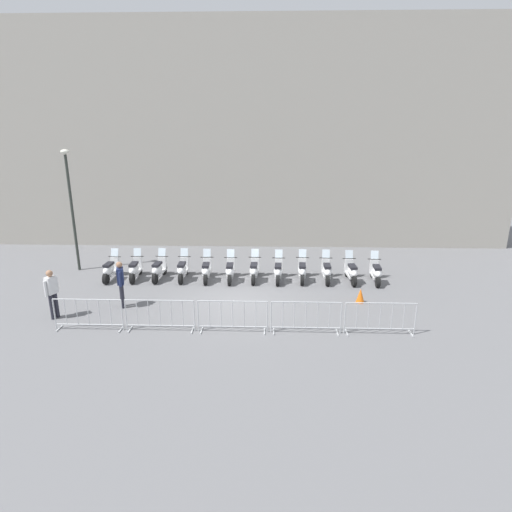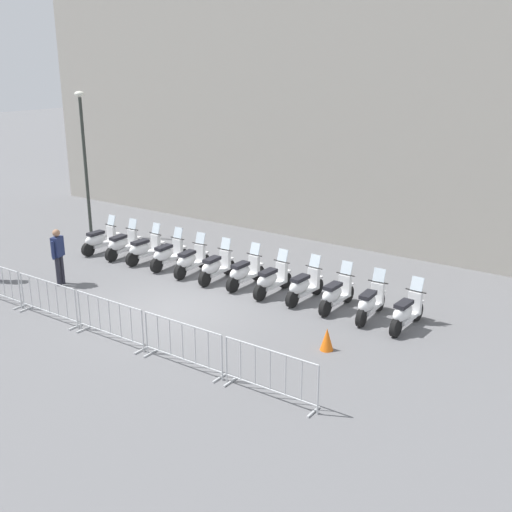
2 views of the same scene
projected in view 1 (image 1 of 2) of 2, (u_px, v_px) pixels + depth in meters
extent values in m
plane|color=slate|center=(238.00, 303.00, 15.80)|extent=(120.00, 120.00, 0.00)
cube|color=#9E998E|center=(249.00, 137.00, 22.88)|extent=(28.05, 3.05, 11.57)
cylinder|color=black|center=(118.00, 269.00, 18.85)|extent=(0.15, 0.48, 0.48)
cylinder|color=black|center=(106.00, 279.00, 17.67)|extent=(0.15, 0.48, 0.48)
cube|color=white|center=(112.00, 273.00, 18.25)|extent=(0.30, 0.87, 0.10)
ellipsoid|color=white|center=(109.00, 270.00, 17.92)|extent=(0.38, 0.85, 0.40)
cube|color=black|center=(108.00, 264.00, 17.88)|extent=(0.29, 0.61, 0.10)
cube|color=white|center=(115.00, 264.00, 18.59)|extent=(0.34, 0.15, 0.60)
cylinder|color=black|center=(115.00, 257.00, 18.49)|extent=(0.56, 0.05, 0.04)
cube|color=silver|center=(115.00, 252.00, 18.49)|extent=(0.32, 0.15, 0.35)
cube|color=white|center=(117.00, 263.00, 18.78)|extent=(0.21, 0.32, 0.06)
cylinder|color=black|center=(140.00, 269.00, 18.89)|extent=(0.17, 0.49, 0.48)
cylinder|color=black|center=(132.00, 278.00, 17.71)|extent=(0.17, 0.49, 0.48)
cube|color=white|center=(136.00, 273.00, 18.29)|extent=(0.34, 0.89, 0.10)
ellipsoid|color=white|center=(134.00, 269.00, 17.95)|extent=(0.42, 0.86, 0.40)
cube|color=black|center=(134.00, 264.00, 17.92)|extent=(0.32, 0.62, 0.10)
cube|color=white|center=(138.00, 264.00, 18.63)|extent=(0.35, 0.16, 0.60)
cylinder|color=black|center=(137.00, 256.00, 18.53)|extent=(0.56, 0.07, 0.04)
cube|color=silver|center=(137.00, 252.00, 18.53)|extent=(0.33, 0.16, 0.35)
cube|color=white|center=(139.00, 263.00, 18.82)|extent=(0.22, 0.33, 0.06)
cylinder|color=black|center=(164.00, 269.00, 18.89)|extent=(0.16, 0.49, 0.48)
cylinder|color=black|center=(155.00, 278.00, 17.71)|extent=(0.16, 0.49, 0.48)
cube|color=white|center=(160.00, 273.00, 18.29)|extent=(0.32, 0.88, 0.10)
ellipsoid|color=white|center=(157.00, 269.00, 17.95)|extent=(0.40, 0.86, 0.40)
cube|color=black|center=(157.00, 264.00, 17.92)|extent=(0.31, 0.61, 0.10)
cube|color=white|center=(162.00, 264.00, 18.62)|extent=(0.35, 0.15, 0.60)
cylinder|color=black|center=(162.00, 256.00, 18.53)|extent=(0.56, 0.06, 0.04)
cube|color=silver|center=(162.00, 252.00, 18.52)|extent=(0.33, 0.15, 0.35)
cube|color=white|center=(164.00, 263.00, 18.81)|extent=(0.21, 0.33, 0.06)
cylinder|color=black|center=(186.00, 269.00, 18.87)|extent=(0.16, 0.49, 0.48)
cylinder|color=black|center=(181.00, 278.00, 17.68)|extent=(0.16, 0.49, 0.48)
cube|color=white|center=(183.00, 273.00, 18.26)|extent=(0.32, 0.88, 0.10)
ellipsoid|color=white|center=(182.00, 270.00, 17.93)|extent=(0.40, 0.85, 0.40)
cube|color=black|center=(182.00, 264.00, 17.89)|extent=(0.31, 0.61, 0.10)
cube|color=white|center=(185.00, 264.00, 18.60)|extent=(0.35, 0.15, 0.60)
cylinder|color=black|center=(184.00, 257.00, 18.51)|extent=(0.56, 0.06, 0.04)
cube|color=silver|center=(184.00, 252.00, 18.50)|extent=(0.33, 0.15, 0.35)
cube|color=white|center=(185.00, 263.00, 18.79)|extent=(0.21, 0.33, 0.06)
cylinder|color=black|center=(208.00, 270.00, 18.78)|extent=(0.18, 0.49, 0.48)
cylinder|color=black|center=(205.00, 279.00, 17.59)|extent=(0.18, 0.49, 0.48)
cube|color=white|center=(207.00, 273.00, 18.17)|extent=(0.35, 0.89, 0.10)
ellipsoid|color=white|center=(206.00, 270.00, 17.84)|extent=(0.43, 0.87, 0.40)
cube|color=black|center=(206.00, 265.00, 17.81)|extent=(0.33, 0.62, 0.10)
cube|color=white|center=(207.00, 264.00, 18.51)|extent=(0.35, 0.17, 0.60)
cylinder|color=black|center=(207.00, 257.00, 18.42)|extent=(0.56, 0.08, 0.04)
cube|color=silver|center=(207.00, 253.00, 18.41)|extent=(0.33, 0.17, 0.35)
cube|color=white|center=(208.00, 264.00, 18.70)|extent=(0.23, 0.34, 0.06)
cylinder|color=black|center=(231.00, 270.00, 18.72)|extent=(0.17, 0.49, 0.48)
cylinder|color=black|center=(229.00, 280.00, 17.54)|extent=(0.17, 0.49, 0.48)
cube|color=white|center=(230.00, 274.00, 18.12)|extent=(0.33, 0.88, 0.10)
ellipsoid|color=white|center=(230.00, 271.00, 17.78)|extent=(0.41, 0.86, 0.40)
cube|color=black|center=(230.00, 265.00, 17.75)|extent=(0.31, 0.61, 0.10)
cube|color=white|center=(231.00, 265.00, 18.46)|extent=(0.35, 0.16, 0.60)
cylinder|color=black|center=(231.00, 258.00, 18.36)|extent=(0.56, 0.07, 0.04)
cube|color=silver|center=(231.00, 253.00, 18.36)|extent=(0.33, 0.16, 0.35)
cube|color=white|center=(231.00, 264.00, 18.65)|extent=(0.22, 0.33, 0.06)
cylinder|color=black|center=(255.00, 270.00, 18.77)|extent=(0.14, 0.48, 0.48)
cylinder|color=black|center=(253.00, 279.00, 17.58)|extent=(0.14, 0.48, 0.48)
cube|color=white|center=(254.00, 274.00, 18.17)|extent=(0.29, 0.87, 0.10)
ellipsoid|color=white|center=(254.00, 270.00, 17.83)|extent=(0.37, 0.84, 0.40)
cube|color=black|center=(254.00, 265.00, 17.80)|extent=(0.29, 0.60, 0.10)
cube|color=white|center=(255.00, 264.00, 18.50)|extent=(0.34, 0.14, 0.60)
cylinder|color=black|center=(255.00, 257.00, 18.41)|extent=(0.56, 0.04, 0.04)
cube|color=silver|center=(255.00, 253.00, 18.40)|extent=(0.32, 0.14, 0.35)
cube|color=white|center=(255.00, 264.00, 18.69)|extent=(0.20, 0.32, 0.06)
cylinder|color=black|center=(279.00, 271.00, 18.67)|extent=(0.15, 0.48, 0.48)
cylinder|color=black|center=(278.00, 280.00, 17.49)|extent=(0.15, 0.48, 0.48)
cube|color=white|center=(278.00, 274.00, 18.07)|extent=(0.30, 0.87, 0.10)
ellipsoid|color=white|center=(278.00, 271.00, 17.73)|extent=(0.38, 0.85, 0.40)
cube|color=black|center=(278.00, 266.00, 17.70)|extent=(0.29, 0.61, 0.10)
cube|color=white|center=(279.00, 265.00, 18.40)|extent=(0.34, 0.15, 0.60)
cylinder|color=black|center=(279.00, 258.00, 18.31)|extent=(0.56, 0.05, 0.04)
cube|color=silver|center=(279.00, 254.00, 18.30)|extent=(0.32, 0.15, 0.35)
cube|color=white|center=(279.00, 265.00, 18.59)|extent=(0.21, 0.32, 0.06)
cylinder|color=black|center=(302.00, 270.00, 18.72)|extent=(0.16, 0.49, 0.48)
cylinder|color=black|center=(302.00, 280.00, 17.54)|extent=(0.16, 0.49, 0.48)
cube|color=white|center=(302.00, 274.00, 18.12)|extent=(0.31, 0.88, 0.10)
ellipsoid|color=white|center=(302.00, 271.00, 17.78)|extent=(0.39, 0.85, 0.40)
cube|color=black|center=(302.00, 265.00, 17.75)|extent=(0.30, 0.61, 0.10)
cube|color=white|center=(302.00, 265.00, 18.45)|extent=(0.35, 0.15, 0.60)
cylinder|color=black|center=(302.00, 258.00, 18.36)|extent=(0.56, 0.06, 0.04)
cube|color=silver|center=(303.00, 253.00, 18.35)|extent=(0.33, 0.15, 0.35)
cube|color=white|center=(302.00, 264.00, 18.64)|extent=(0.21, 0.33, 0.06)
cylinder|color=black|center=(325.00, 271.00, 18.67)|extent=(0.14, 0.48, 0.48)
cylinder|color=black|center=(328.00, 280.00, 17.48)|extent=(0.14, 0.48, 0.48)
cube|color=white|center=(326.00, 274.00, 18.06)|extent=(0.29, 0.87, 0.10)
ellipsoid|color=white|center=(327.00, 271.00, 17.73)|extent=(0.37, 0.84, 0.40)
cube|color=black|center=(327.00, 266.00, 17.69)|extent=(0.28, 0.60, 0.10)
cube|color=white|center=(326.00, 265.00, 18.40)|extent=(0.34, 0.14, 0.60)
cylinder|color=black|center=(326.00, 258.00, 18.30)|extent=(0.56, 0.04, 0.04)
cube|color=silver|center=(326.00, 254.00, 18.30)|extent=(0.32, 0.14, 0.35)
cube|color=white|center=(325.00, 265.00, 18.59)|extent=(0.20, 0.32, 0.06)
cylinder|color=black|center=(347.00, 271.00, 18.59)|extent=(0.17, 0.49, 0.48)
cylinder|color=black|center=(354.00, 281.00, 17.40)|extent=(0.17, 0.49, 0.48)
cube|color=white|center=(351.00, 275.00, 17.98)|extent=(0.34, 0.89, 0.10)
ellipsoid|color=white|center=(352.00, 272.00, 17.65)|extent=(0.42, 0.86, 0.40)
cube|color=black|center=(353.00, 267.00, 17.61)|extent=(0.32, 0.62, 0.10)
cube|color=white|center=(349.00, 266.00, 18.32)|extent=(0.35, 0.16, 0.60)
cylinder|color=black|center=(349.00, 258.00, 18.23)|extent=(0.56, 0.08, 0.04)
cube|color=silver|center=(349.00, 254.00, 18.22)|extent=(0.33, 0.16, 0.35)
cube|color=white|center=(348.00, 265.00, 18.51)|extent=(0.22, 0.33, 0.06)
cylinder|color=black|center=(373.00, 272.00, 18.49)|extent=(0.16, 0.48, 0.48)
cylinder|color=black|center=(378.00, 282.00, 17.31)|extent=(0.16, 0.48, 0.48)
cube|color=white|center=(375.00, 276.00, 17.89)|extent=(0.31, 0.88, 0.10)
ellipsoid|color=white|center=(377.00, 272.00, 17.56)|extent=(0.39, 0.85, 0.40)
cube|color=black|center=(377.00, 267.00, 17.52)|extent=(0.30, 0.61, 0.10)
cube|color=white|center=(374.00, 266.00, 18.23)|extent=(0.34, 0.15, 0.60)
cylinder|color=black|center=(374.00, 259.00, 18.13)|extent=(0.56, 0.05, 0.04)
cube|color=silver|center=(375.00, 255.00, 18.13)|extent=(0.32, 0.15, 0.35)
cube|color=white|center=(373.00, 266.00, 18.42)|extent=(0.21, 0.33, 0.06)
cube|color=#B2B5B7|center=(59.00, 329.00, 13.74)|extent=(0.05, 0.44, 0.04)
cube|color=#B2B5B7|center=(121.00, 329.00, 13.68)|extent=(0.05, 0.44, 0.04)
cylinder|color=#B2B5B7|center=(55.00, 314.00, 13.60)|extent=(0.04, 0.04, 1.05)
cylinder|color=#B2B5B7|center=(122.00, 315.00, 13.53)|extent=(0.04, 0.04, 1.05)
cylinder|color=#B2B5B7|center=(86.00, 299.00, 13.41)|extent=(2.20, 0.09, 0.04)
cylinder|color=#B2B5B7|center=(90.00, 324.00, 13.66)|extent=(2.20, 0.09, 0.04)
cylinder|color=#B2B5B7|center=(65.00, 312.00, 13.56)|extent=(0.02, 0.02, 0.87)
cylinder|color=#B2B5B7|center=(77.00, 312.00, 13.55)|extent=(0.02, 0.02, 0.87)
cylinder|color=#B2B5B7|center=(88.00, 312.00, 13.54)|extent=(0.02, 0.02, 0.87)
cylinder|color=#B2B5B7|center=(99.00, 312.00, 13.52)|extent=(0.02, 0.02, 0.87)
cylinder|color=#B2B5B7|center=(111.00, 312.00, 13.51)|extent=(0.02, 0.02, 0.87)
cube|color=#B2B5B7|center=(130.00, 330.00, 13.67)|extent=(0.05, 0.44, 0.04)
cube|color=#B2B5B7|center=(192.00, 330.00, 13.61)|extent=(0.05, 0.44, 0.04)
cylinder|color=#B2B5B7|center=(126.00, 315.00, 13.52)|extent=(0.04, 0.04, 1.05)
cylinder|color=#B2B5B7|center=(194.00, 316.00, 13.46)|extent=(0.04, 0.04, 1.05)
cylinder|color=#B2B5B7|center=(159.00, 300.00, 13.34)|extent=(2.20, 0.09, 0.04)
cylinder|color=#B2B5B7|center=(161.00, 326.00, 13.59)|extent=(2.20, 0.09, 0.04)
cylinder|color=#B2B5B7|center=(137.00, 313.00, 13.49)|extent=(0.02, 0.02, 0.87)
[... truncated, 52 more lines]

